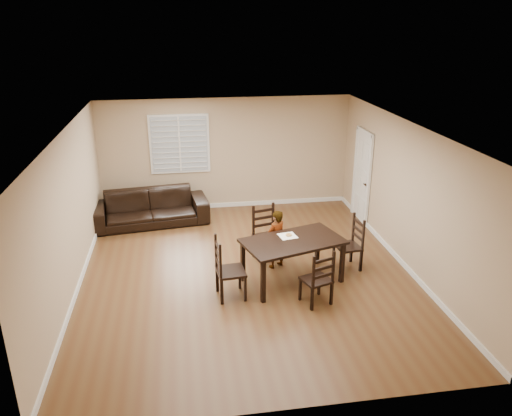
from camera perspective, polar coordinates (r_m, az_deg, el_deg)
The scene contains 11 objects.
ground at distance 9.35m, azimuth -1.07°, elevation -7.40°, with size 7.00×7.00×0.00m, color brown.
room at distance 8.81m, azimuth -1.08°, elevation 3.55°, with size 6.04×7.04×2.72m.
dining_table at distance 8.77m, azimuth 4.24°, elevation -4.20°, with size 1.93×1.43×0.81m.
chair_near at distance 9.75m, azimuth 1.01°, elevation -2.95°, with size 0.59×0.57×1.08m.
chair_far at distance 8.22m, azimuth 7.37°, elevation -8.36°, with size 0.55×0.53×0.98m.
chair_left at distance 8.38m, azimuth -3.79°, elevation -7.20°, with size 0.50×0.53×1.09m.
chair_right at distance 9.53m, azimuth 11.12°, elevation -4.12°, with size 0.49×0.51×1.02m.
child at distance 9.33m, azimuth 2.31°, elevation -3.57°, with size 0.42×0.27×1.14m, color gray.
napkin at distance 8.89m, azimuth 3.63°, elevation -3.20°, with size 0.30×0.30×0.00m, color white.
donut at distance 8.89m, azimuth 3.76°, elevation -3.04°, with size 0.11×0.11×0.04m.
sofa at distance 11.60m, azimuth -12.03°, elevation 0.01°, with size 2.59×1.01×0.76m, color black.
Camera 1 is at (-1.10, -8.14, 4.47)m, focal length 35.00 mm.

